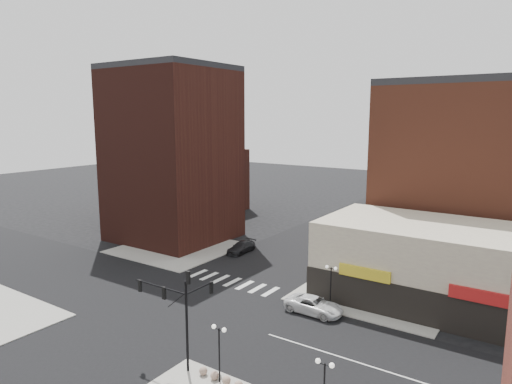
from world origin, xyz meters
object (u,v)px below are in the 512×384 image
Objects in this scene: traffic_signal at (180,303)px; white_suv at (314,305)px; street_lamp_ne at (331,276)px; dark_sedan_north at (241,247)px; street_lamp_se_b at (324,376)px; street_lamp_se_a at (219,339)px.

traffic_signal reaches higher than white_suv.
traffic_signal is at bearing 164.75° from white_suv.
street_lamp_ne is 20.66m from dark_sedan_north.
white_suv is (-0.77, -1.95, -2.51)m from street_lamp_ne.
street_lamp_se_b and street_lamp_ne have the same top height.
traffic_signal is 11.88m from street_lamp_se_b.
white_suv is 20.87m from dark_sedan_north.
traffic_signal is 4.12m from street_lamp_se_a.
traffic_signal is at bearing -63.80° from dark_sedan_north.
street_lamp_ne is 0.83× the size of dark_sedan_north.
street_lamp_ne is at bearing 113.63° from street_lamp_se_b.
street_lamp_ne reaches higher than dark_sedan_north.
street_lamp_se_a is 16.03m from street_lamp_ne.
dark_sedan_north is (-17.93, 9.94, -2.56)m from street_lamp_ne.
street_lamp_se_b is at bearing -150.27° from white_suv.
dark_sedan_north is at bearing 151.00° from street_lamp_ne.
street_lamp_se_b is 1.00× the size of street_lamp_ne.
white_suv is at bearing 118.95° from street_lamp_se_b.
street_lamp_se_a is 0.83× the size of dark_sedan_north.
traffic_signal reaches higher than dark_sedan_north.
street_lamp_se_a is at bearing -2.57° from traffic_signal.
traffic_signal reaches higher than street_lamp_se_b.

